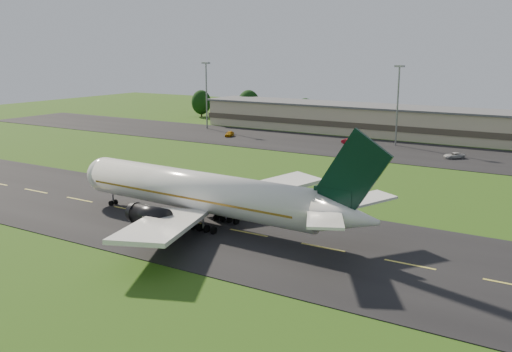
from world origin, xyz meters
The scene contains 11 objects.
ground centered at (0.00, 0.00, 0.00)m, with size 360.00×360.00×0.00m, color #2A4C13.
taxiway centered at (0.00, 0.00, 0.05)m, with size 220.00×30.00×0.10m, color black.
apron centered at (0.00, 72.00, 0.05)m, with size 260.00×30.00×0.10m, color black.
airliner centered at (3.39, -0.03, 4.66)m, with size 51.29×42.15×15.57m.
terminal centered at (6.40, 96.18, 3.99)m, with size 145.00×16.00×8.40m.
light_mast_west centered at (-55.00, 80.00, 12.74)m, with size 2.40×1.20×20.35m.
light_mast_centre centered at (5.00, 80.00, 12.74)m, with size 2.40×1.20×20.35m.
tree_line centered at (25.19, 105.33, 5.18)m, with size 198.37×8.55×10.50m.
service_vehicle_a centered at (-39.92, 70.20, 0.84)m, with size 1.75×4.36×1.49m, color #C58D0B.
service_vehicle_b centered at (-6.02, 75.66, 0.74)m, with size 1.36×3.91×1.29m, color maroon.
service_vehicle_c centered at (22.01, 69.53, 0.76)m, with size 2.19×4.75×1.32m, color silver.
Camera 1 is at (50.33, -61.93, 24.42)m, focal length 40.00 mm.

